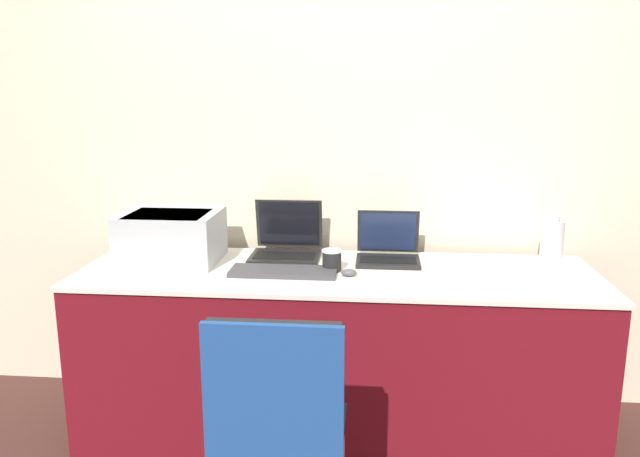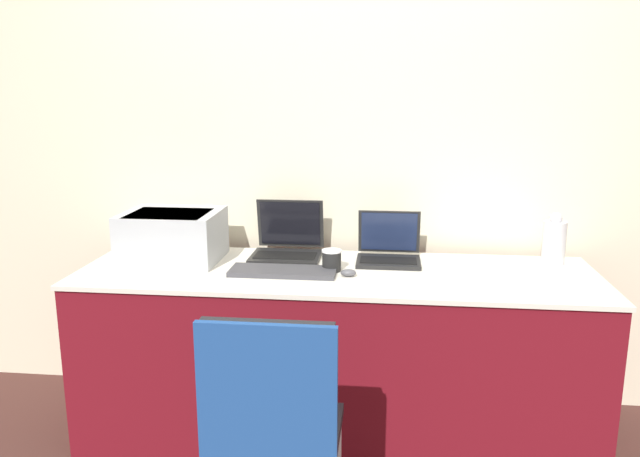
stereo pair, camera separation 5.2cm
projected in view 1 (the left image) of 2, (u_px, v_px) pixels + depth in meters
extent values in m
cube|color=beige|center=(343.00, 145.00, 3.06)|extent=(8.00, 0.05, 2.60)
cube|color=maroon|center=(336.00, 357.00, 2.82)|extent=(2.24, 0.68, 0.77)
cube|color=silver|center=(336.00, 273.00, 2.74)|extent=(2.26, 0.70, 0.02)
cube|color=#B2B7BC|center=(172.00, 237.00, 2.86)|extent=(0.43, 0.36, 0.23)
cube|color=black|center=(168.00, 218.00, 2.81)|extent=(0.35, 0.28, 0.04)
cube|color=black|center=(285.00, 257.00, 2.92)|extent=(0.32, 0.24, 0.02)
cube|color=black|center=(285.00, 256.00, 2.90)|extent=(0.28, 0.13, 0.00)
cube|color=black|center=(289.00, 224.00, 3.03)|extent=(0.32, 0.05, 0.24)
cube|color=black|center=(289.00, 224.00, 3.03)|extent=(0.29, 0.05, 0.22)
cube|color=black|center=(388.00, 261.00, 2.84)|extent=(0.29, 0.21, 0.02)
cube|color=black|center=(388.00, 260.00, 2.83)|extent=(0.25, 0.12, 0.00)
cube|color=black|center=(388.00, 231.00, 2.94)|extent=(0.29, 0.05, 0.21)
cube|color=#192342|center=(388.00, 231.00, 2.94)|extent=(0.26, 0.04, 0.19)
cube|color=#3D3D42|center=(283.00, 272.00, 2.68)|extent=(0.46, 0.17, 0.02)
cylinder|color=black|center=(332.00, 261.00, 2.72)|extent=(0.08, 0.08, 0.09)
cylinder|color=white|center=(332.00, 251.00, 2.71)|extent=(0.09, 0.09, 0.01)
ellipsoid|color=#4C4C51|center=(349.00, 273.00, 2.65)|extent=(0.07, 0.04, 0.03)
cylinder|color=silver|center=(552.00, 241.00, 2.85)|extent=(0.10, 0.10, 0.19)
sphere|color=silver|center=(554.00, 218.00, 2.82)|extent=(0.06, 0.06, 0.06)
cube|color=black|center=(284.00, 434.00, 2.11)|extent=(0.40, 0.40, 0.04)
cube|color=black|center=(274.00, 393.00, 1.88)|extent=(0.40, 0.03, 0.46)
cube|color=#1E478C|center=(273.00, 404.00, 1.86)|extent=(0.42, 0.02, 0.51)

